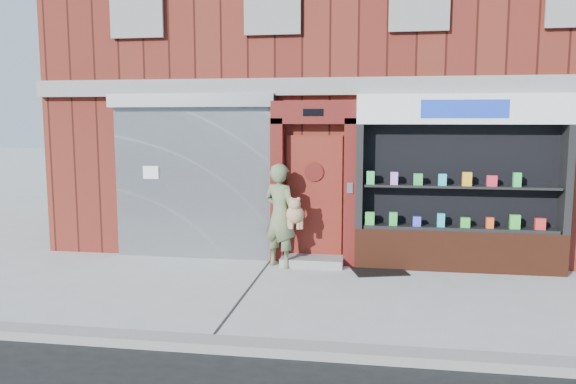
# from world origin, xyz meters

# --- Properties ---
(ground) EXTENTS (80.00, 80.00, 0.00)m
(ground) POSITION_xyz_m (0.00, 0.00, 0.00)
(ground) COLOR #9E9E99
(ground) RESTS_ON ground
(curb) EXTENTS (60.00, 0.30, 0.12)m
(curb) POSITION_xyz_m (0.00, -2.15, 0.06)
(curb) COLOR gray
(curb) RESTS_ON ground
(building) EXTENTS (12.00, 8.16, 8.00)m
(building) POSITION_xyz_m (-0.00, 5.99, 4.00)
(building) COLOR #5C1C15
(building) RESTS_ON ground
(shutter_bay) EXTENTS (3.10, 0.30, 3.04)m
(shutter_bay) POSITION_xyz_m (-3.00, 1.93, 1.72)
(shutter_bay) COLOR gray
(shutter_bay) RESTS_ON ground
(red_door_bay) EXTENTS (1.52, 0.58, 2.90)m
(red_door_bay) POSITION_xyz_m (-0.75, 1.86, 1.46)
(red_door_bay) COLOR #50100D
(red_door_bay) RESTS_ON ground
(pharmacy_bay) EXTENTS (3.50, 0.41, 3.00)m
(pharmacy_bay) POSITION_xyz_m (1.75, 1.81, 1.37)
(pharmacy_bay) COLOR #502113
(pharmacy_bay) RESTS_ON ground
(woman) EXTENTS (0.84, 0.70, 1.83)m
(woman) POSITION_xyz_m (-1.28, 1.54, 0.92)
(woman) COLOR #606D47
(woman) RESTS_ON ground
(doormat) EXTENTS (1.01, 0.83, 0.02)m
(doormat) POSITION_xyz_m (0.43, 1.45, 0.01)
(doormat) COLOR black
(doormat) RESTS_ON ground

